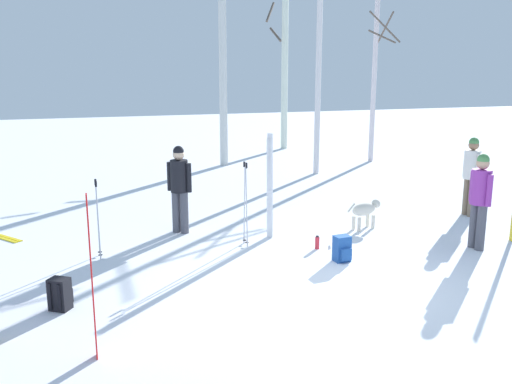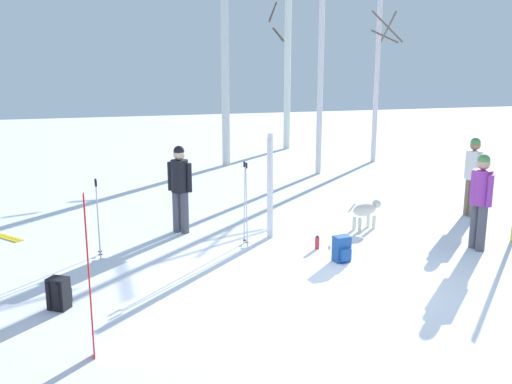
% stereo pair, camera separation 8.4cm
% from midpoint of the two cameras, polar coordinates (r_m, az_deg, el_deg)
% --- Properties ---
extents(ground_plane, '(60.00, 60.00, 0.00)m').
position_cam_midpoint_polar(ground_plane, '(8.54, 8.90, -9.48)').
color(ground_plane, white).
extents(person_0, '(0.34, 0.52, 1.72)m').
position_cam_midpoint_polar(person_0, '(10.60, 21.59, -0.31)').
color(person_0, '#4C4C56').
rests_on(person_0, ground_plane).
extents(person_1, '(0.42, 0.37, 1.72)m').
position_cam_midpoint_polar(person_1, '(10.93, -8.00, 0.85)').
color(person_1, '#4C4C56').
rests_on(person_1, ground_plane).
extents(person_3, '(0.34, 0.52, 1.72)m').
position_cam_midpoint_polar(person_3, '(12.93, 20.86, 1.97)').
color(person_3, '#72604C').
rests_on(person_3, ground_plane).
extents(dog, '(0.87, 0.38, 0.57)m').
position_cam_midpoint_polar(dog, '(11.42, 10.84, -1.81)').
color(dog, beige).
rests_on(dog, ground_plane).
extents(ski_pair_planted_1, '(0.09, 0.13, 1.99)m').
position_cam_midpoint_polar(ski_pair_planted_1, '(10.51, 1.18, 0.55)').
color(ski_pair_planted_1, white).
rests_on(ski_pair_planted_1, ground_plane).
extents(ski_pair_planted_2, '(0.02, 0.18, 1.88)m').
position_cam_midpoint_polar(ski_pair_planted_2, '(6.47, -16.68, -8.38)').
color(ski_pair_planted_2, red).
rests_on(ski_pair_planted_2, ground_plane).
extents(ski_poles_0, '(0.07, 0.25, 1.35)m').
position_cam_midpoint_polar(ski_poles_0, '(9.83, -15.99, -2.40)').
color(ski_poles_0, '#B2B2BC').
rests_on(ski_poles_0, ground_plane).
extents(ski_poles_1, '(0.07, 0.24, 1.54)m').
position_cam_midpoint_polar(ski_poles_1, '(10.09, -1.31, -0.97)').
color(ski_poles_1, '#B2B2BC').
rests_on(ski_poles_1, ground_plane).
extents(backpack_0, '(0.33, 0.34, 0.44)m').
position_cam_midpoint_polar(backpack_0, '(8.09, -19.54, -9.75)').
color(backpack_0, black).
rests_on(backpack_0, ground_plane).
extents(backpack_1, '(0.28, 0.31, 0.44)m').
position_cam_midpoint_polar(backpack_1, '(9.52, 8.48, -5.74)').
color(backpack_1, '#1E4C99').
rests_on(backpack_1, ground_plane).
extents(water_bottle_0, '(0.08, 0.08, 0.24)m').
position_cam_midpoint_polar(water_bottle_0, '(10.12, 5.99, -5.13)').
color(water_bottle_0, red).
rests_on(water_bottle_0, ground_plane).
extents(birch_tree_0, '(1.33, 1.32, 7.91)m').
position_cam_midpoint_polar(birch_tree_0, '(18.31, -3.55, 15.52)').
color(birch_tree_0, silver).
rests_on(birch_tree_0, ground_plane).
extents(birch_tree_1, '(1.25, 1.14, 7.31)m').
position_cam_midpoint_polar(birch_tree_1, '(16.87, 6.23, 14.91)').
color(birch_tree_1, silver).
rests_on(birch_tree_1, ground_plane).
extents(birch_tree_2, '(1.84, 1.49, 7.21)m').
position_cam_midpoint_polar(birch_tree_2, '(22.08, 2.80, 14.02)').
color(birch_tree_2, silver).
rests_on(birch_tree_2, ground_plane).
extents(birch_tree_3, '(1.80, 1.65, 7.09)m').
position_cam_midpoint_polar(birch_tree_3, '(19.39, 11.92, 13.91)').
color(birch_tree_3, silver).
rests_on(birch_tree_3, ground_plane).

